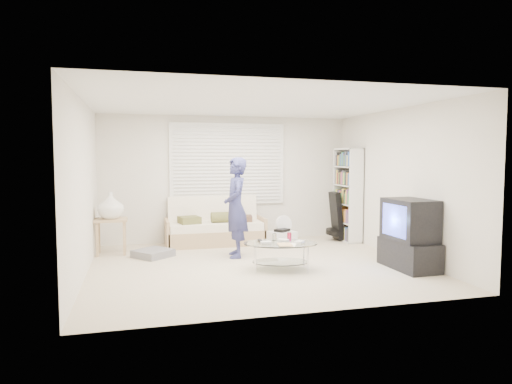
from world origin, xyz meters
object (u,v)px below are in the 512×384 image
object	(u,v)px
bookshelf	(347,195)
tv_unit	(409,235)
futon_sofa	(215,229)
coffee_table	(281,248)

from	to	relation	value
bookshelf	tv_unit	distance (m)	2.42
bookshelf	tv_unit	bearing A→B (deg)	-93.01
tv_unit	futon_sofa	bearing A→B (deg)	133.63
bookshelf	futon_sofa	bearing A→B (deg)	174.23
futon_sofa	coffee_table	bearing A→B (deg)	-74.37
futon_sofa	bookshelf	size ratio (longest dim) A/B	1.01
tv_unit	coffee_table	world-z (taller)	tv_unit
futon_sofa	coffee_table	xyz separation A→B (m)	(0.62, -2.23, 0.03)
futon_sofa	bookshelf	world-z (taller)	bookshelf
bookshelf	coffee_table	bearing A→B (deg)	-135.97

